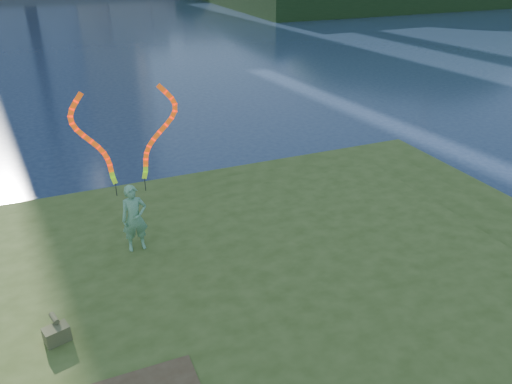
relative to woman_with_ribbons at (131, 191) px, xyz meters
name	(u,v)px	position (x,y,z in m)	size (l,w,h in m)	color
ground	(196,320)	(0.73, -1.96, -2.23)	(320.00, 320.00, 0.00)	#1A2741
woman_with_ribbons	(131,191)	(0.00, 0.00, 0.00)	(2.02, 0.38, 3.94)	#186D25
canvas_bag	(57,333)	(-1.85, -2.43, -1.26)	(0.47, 0.53, 0.39)	#494229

